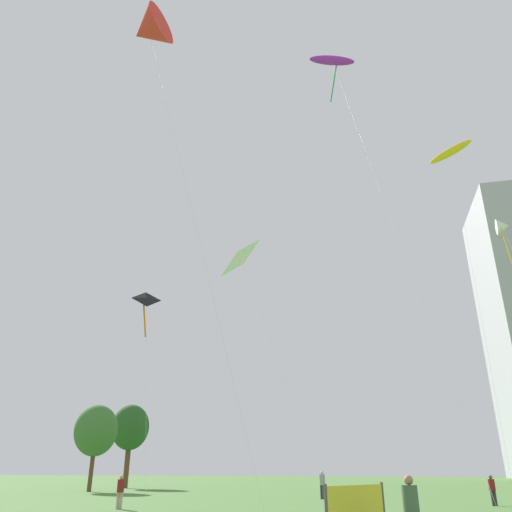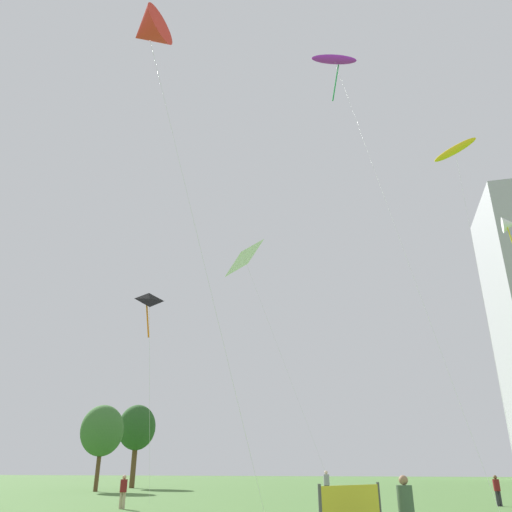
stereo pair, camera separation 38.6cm
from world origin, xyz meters
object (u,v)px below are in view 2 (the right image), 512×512
(kite_flying_2, at_px, (244,258))
(person_standing_5, at_px, (406,508))
(kite_flying_3, at_px, (334,60))
(kite_flying_4, at_px, (455,150))
(kite_flying_5, at_px, (149,302))
(park_tree_0, at_px, (137,428))
(person_standing_2, at_px, (497,488))
(park_tree_1, at_px, (102,431))
(kite_flying_1, at_px, (509,225))
(person_standing_4, at_px, (123,489))
(kite_flying_0, at_px, (148,31))
(person_standing_1, at_px, (327,483))

(kite_flying_2, bearing_deg, person_standing_5, -62.86)
(kite_flying_3, xyz_separation_m, kite_flying_4, (8.64, 10.26, -3.16))
(person_standing_5, bearing_deg, kite_flying_2, -155.78)
(kite_flying_5, distance_m, park_tree_0, 28.69)
(person_standing_2, height_order, park_tree_1, park_tree_1)
(kite_flying_5, height_order, park_tree_1, kite_flying_5)
(kite_flying_1, height_order, kite_flying_5, kite_flying_1)
(person_standing_2, xyz_separation_m, person_standing_4, (-18.32, -7.89, 0.02))
(kite_flying_0, bearing_deg, park_tree_0, 118.71)
(kite_flying_2, bearing_deg, kite_flying_0, -82.76)
(person_standing_5, xyz_separation_m, kite_flying_5, (-15.27, 13.46, 10.75))
(kite_flying_1, relative_size, kite_flying_2, 1.17)
(park_tree_0, bearing_deg, park_tree_1, -79.39)
(kite_flying_0, bearing_deg, kite_flying_3, 62.34)
(kite_flying_4, bearing_deg, park_tree_1, 175.77)
(kite_flying_2, bearing_deg, park_tree_1, 166.78)
(kite_flying_0, height_order, kite_flying_3, kite_flying_3)
(person_standing_4, relative_size, kite_flying_2, 0.08)
(person_standing_2, xyz_separation_m, kite_flying_4, (2.03, 7.39, 26.44))
(person_standing_2, bearing_deg, kite_flying_4, 56.88)
(kite_flying_0, bearing_deg, kite_flying_1, 57.36)
(park_tree_0, distance_m, park_tree_1, 9.29)
(person_standing_2, height_order, kite_flying_4, kite_flying_4)
(kite_flying_1, bearing_deg, kite_flying_5, -141.80)
(park_tree_0, bearing_deg, kite_flying_4, -18.05)
(person_standing_5, distance_m, kite_flying_2, 33.53)
(person_standing_2, bearing_deg, kite_flying_3, -174.32)
(kite_flying_1, bearing_deg, person_standing_1, -146.22)
(kite_flying_5, bearing_deg, kite_flying_0, -65.20)
(person_standing_5, distance_m, park_tree_1, 40.11)
(kite_flying_5, bearing_deg, park_tree_1, 129.67)
(kite_flying_1, height_order, kite_flying_3, kite_flying_3)
(person_standing_5, xyz_separation_m, kite_flying_1, (10.53, 33.75, 22.08))
(person_standing_1, height_order, kite_flying_1, kite_flying_1)
(kite_flying_1, height_order, kite_flying_4, kite_flying_4)
(person_standing_5, distance_m, park_tree_0, 48.14)
(person_standing_1, relative_size, person_standing_2, 1.14)
(kite_flying_2, xyz_separation_m, park_tree_1, (-14.97, 3.52, -14.02))
(person_standing_2, bearing_deg, park_tree_1, 144.97)
(kite_flying_0, distance_m, kite_flying_1, 37.91)
(person_standing_1, relative_size, kite_flying_3, 0.06)
(kite_flying_5, bearing_deg, person_standing_1, 44.94)
(kite_flying_0, bearing_deg, person_standing_4, 116.07)
(person_standing_5, height_order, kite_flying_2, kite_flying_2)
(kite_flying_2, relative_size, kite_flying_3, 0.65)
(person_standing_2, distance_m, kite_flying_3, 30.47)
(kite_flying_2, distance_m, kite_flying_5, 14.00)
(kite_flying_0, distance_m, park_tree_0, 43.68)
(person_standing_2, distance_m, kite_flying_4, 27.53)
(kite_flying_0, relative_size, kite_flying_5, 1.81)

